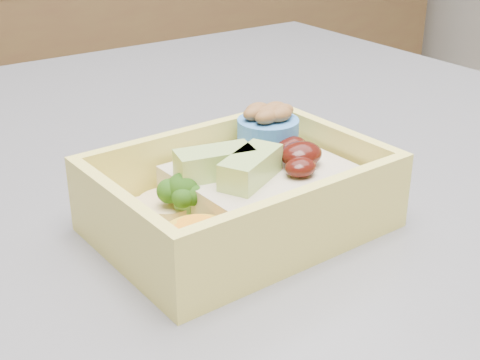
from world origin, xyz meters
TOP-DOWN VIEW (x-y plane):
  - bento_box at (0.22, -0.13)m, footprint 0.17×0.12m

SIDE VIEW (x-z plane):
  - bento_box at x=0.22m, z-range 0.91..0.97m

